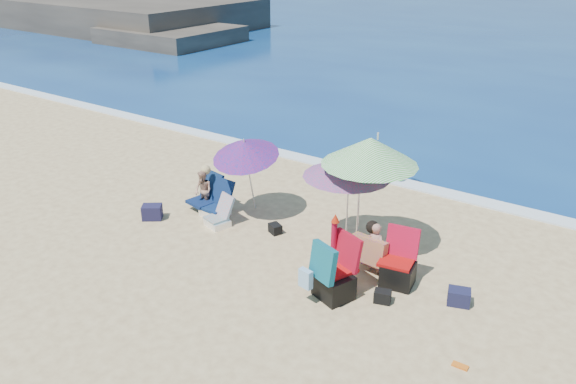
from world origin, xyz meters
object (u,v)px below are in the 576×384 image
Objects in this scene: chair_rainbow at (219,218)px; camp_chair_left at (398,268)px; furled_umbrella at (334,246)px; camp_chair_right at (333,276)px; umbrella_blue at (245,148)px; person_left at (204,190)px; umbrella_striped at (370,151)px; person_center at (373,248)px; chair_navy at (217,206)px; umbrella_turquoise at (347,166)px.

camp_chair_left is at bearing 1.63° from chair_rainbow.
camp_chair_right is at bearing -59.90° from furled_umbrella.
umbrella_blue is 1.53m from person_left.
person_center is (0.45, -0.54, -1.59)m from umbrella_striped.
furled_umbrella is 1.82× the size of chair_navy.
furled_umbrella reaches higher than camp_chair_right.
chair_navy is 0.75× the size of camp_chair_left.
umbrella_turquoise is 0.99× the size of umbrella_blue.
person_center is at bearing -7.46° from umbrella_blue.
camp_chair_left is 0.89× the size of camp_chair_right.
umbrella_turquoise is 1.89× the size of person_left.
umbrella_blue is (-2.82, -0.12, -0.48)m from umbrella_striped.
chair_navy is (-3.42, -0.40, -1.86)m from umbrella_striped.
camp_chair_left is 4.84m from person_left.
umbrella_turquoise is 3.36m from chair_navy.
person_center is at bearing -2.66° from person_left.
chair_rainbow is 0.67× the size of camp_chair_left.
umbrella_striped is at bearing 129.30° from person_center.
camp_chair_right is (-0.72, -1.02, 0.10)m from camp_chair_left.
chair_navy is 1.12× the size of chair_rainbow.
chair_rainbow is 4.05m from camp_chair_left.
chair_navy is 4.43m from camp_chair_left.
umbrella_blue is at bearing 172.12° from camp_chair_left.
chair_rainbow is at bearing 164.75° from camp_chair_right.
person_left is at bearing 166.35° from furled_umbrella.
umbrella_striped is at bearing 14.05° from chair_rainbow.
camp_chair_right is at bearing -18.89° from chair_navy.
umbrella_turquoise is at bearing 149.66° from person_center.
furled_umbrella is at bearing -13.65° from person_left.
chair_navy reaches higher than chair_rainbow.
umbrella_turquoise is 2.20m from camp_chair_right.
chair_rainbow is at bearing -176.44° from person_center.
person_left reaches higher than chair_navy.
chair_navy is at bearing 165.68° from furled_umbrella.
chair_navy is at bearing -173.33° from umbrella_striped.
umbrella_blue is at bearing 157.85° from furled_umbrella.
umbrella_turquoise is at bearing -176.10° from umbrella_striped.
person_center reaches higher than chair_navy.
umbrella_blue reaches higher than umbrella_turquoise.
camp_chair_right is (3.70, -1.27, 0.20)m from chair_navy.
umbrella_blue reaches higher than camp_chair_left.
person_left is (-4.83, 0.30, 0.16)m from camp_chair_left.
umbrella_turquoise is 1.92× the size of camp_chair_left.
person_center is (3.87, -0.14, 0.28)m from chair_navy.
chair_navy is at bearing 136.43° from chair_rainbow.
umbrella_striped is 2.37× the size of camp_chair_left.
umbrella_striped is 3.53× the size of chair_rainbow.
camp_chair_left is at bearing -32.83° from umbrella_striped.
chair_navy is 3.88m from person_center.
umbrella_blue is (-2.38, -0.09, -0.10)m from umbrella_turquoise.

